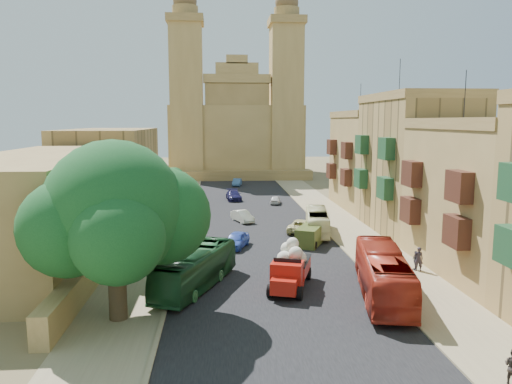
{
  "coord_description": "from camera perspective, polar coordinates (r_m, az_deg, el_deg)",
  "views": [
    {
      "loc": [
        -3.84,
        -23.38,
        11.09
      ],
      "look_at": [
        0.0,
        26.0,
        4.0
      ],
      "focal_mm": 35.0,
      "sensor_mm": 36.0,
      "label": 1
    }
  ],
  "objects": [
    {
      "name": "ground",
      "position": [
        26.16,
        4.62,
        -16.97
      ],
      "size": [
        260.0,
        260.0,
        0.0
      ],
      "primitive_type": "plane",
      "color": "brown"
    },
    {
      "name": "road_surface",
      "position": [
        54.65,
        -0.33,
        -3.56
      ],
      "size": [
        14.0,
        140.0,
        0.01
      ],
      "primitive_type": "cube",
      "color": "black",
      "rests_on": "ground"
    },
    {
      "name": "car_cream",
      "position": [
        50.3,
        5.22,
        -3.86
      ],
      "size": [
        3.73,
        5.16,
        1.31
      ],
      "primitive_type": "imported",
      "rotation": [
        0.0,
        0.0,
        2.77
      ],
      "color": "beige",
      "rests_on": "ground"
    },
    {
      "name": "townhouse_d",
      "position": [
        65.63,
        13.14,
        3.62
      ],
      "size": [
        9.0,
        14.0,
        15.9
      ],
      "color": "olive",
      "rests_on": "ground"
    },
    {
      "name": "olive_pickup",
      "position": [
        45.34,
        6.2,
        -4.99
      ],
      "size": [
        3.32,
        4.45,
        1.68
      ],
      "color": "#47531F",
      "rests_on": "ground"
    },
    {
      "name": "street_tree_b",
      "position": [
        48.37,
        -11.71,
        -0.96
      ],
      "size": [
        3.47,
        3.47,
        5.34
      ],
      "color": "#392C1C",
      "rests_on": "ground"
    },
    {
      "name": "ficus_tree",
      "position": [
        28.41,
        -15.69,
        -2.52
      ],
      "size": [
        10.12,
        9.31,
        10.12
      ],
      "color": "#392C1C",
      "rests_on": "ground"
    },
    {
      "name": "pedestrian_a",
      "position": [
        39.24,
        18.08,
        -7.3
      ],
      "size": [
        0.75,
        0.58,
        1.83
      ],
      "primitive_type": "imported",
      "rotation": [
        0.0,
        0.0,
        2.92
      ],
      "color": "#2B262E",
      "rests_on": "ground"
    },
    {
      "name": "sidewalk_west",
      "position": [
        54.81,
        -10.3,
        -3.65
      ],
      "size": [
        5.0,
        140.0,
        0.01
      ],
      "primitive_type": "cube",
      "color": "#8D7E5C",
      "rests_on": "ground"
    },
    {
      "name": "car_dkblue",
      "position": [
        70.26,
        -2.57,
        -0.38
      ],
      "size": [
        2.24,
        4.85,
        1.37
      ],
      "primitive_type": "imported",
      "rotation": [
        0.0,
        0.0,
        0.07
      ],
      "color": "#181748",
      "rests_on": "ground"
    },
    {
      "name": "bus_red_east",
      "position": [
        32.82,
        14.32,
        -9.08
      ],
      "size": [
        4.59,
        11.18,
        3.03
      ],
      "primitive_type": "imported",
      "rotation": [
        0.0,
        0.0,
        2.95
      ],
      "color": "#A62919",
      "rests_on": "ground"
    },
    {
      "name": "kerb_east",
      "position": [
        55.58,
        6.9,
        -3.36
      ],
      "size": [
        0.25,
        140.0,
        0.12
      ],
      "primitive_type": "cube",
      "color": "#8D7E5C",
      "rests_on": "ground"
    },
    {
      "name": "bus_cream_east",
      "position": [
        49.7,
        7.01,
        -3.39
      ],
      "size": [
        3.36,
        8.85,
        2.41
      ],
      "primitive_type": "imported",
      "rotation": [
        0.0,
        0.0,
        2.98
      ],
      "color": "#F6F1B7",
      "rests_on": "ground"
    },
    {
      "name": "kerb_west",
      "position": [
        54.6,
        -7.69,
        -3.58
      ],
      "size": [
        0.25,
        140.0,
        0.12
      ],
      "primitive_type": "cube",
      "color": "#8D7E5C",
      "rests_on": "ground"
    },
    {
      "name": "church",
      "position": [
        102.08,
        -2.31,
        7.26
      ],
      "size": [
        28.0,
        22.5,
        36.3
      ],
      "color": "olive",
      "rests_on": "ground"
    },
    {
      "name": "car_blue_b",
      "position": [
        85.55,
        -2.18,
        1.12
      ],
      "size": [
        1.92,
        3.96,
        1.25
      ],
      "primitive_type": "imported",
      "rotation": [
        0.0,
        0.0,
        -0.16
      ],
      "color": "#3F6798",
      "rests_on": "ground"
    },
    {
      "name": "west_wall",
      "position": [
        45.39,
        -15.39,
        -5.12
      ],
      "size": [
        1.0,
        40.0,
        1.8
      ],
      "primitive_type": "cube",
      "color": "olive",
      "rests_on": "ground"
    },
    {
      "name": "pedestrian_c",
      "position": [
        39.47,
        17.78,
        -7.46
      ],
      "size": [
        0.4,
        0.88,
        1.47
      ],
      "primitive_type": "imported",
      "rotation": [
        0.0,
        0.0,
        4.77
      ],
      "color": "#39383D",
      "rests_on": "ground"
    },
    {
      "name": "street_tree_d",
      "position": [
        72.1,
        -9.32,
        1.62
      ],
      "size": [
        2.95,
        2.95,
        4.53
      ],
      "color": "#392C1C",
      "rests_on": "ground"
    },
    {
      "name": "west_building_low",
      "position": [
        44.27,
        -23.04,
        -1.46
      ],
      "size": [
        10.0,
        28.0,
        8.4
      ],
      "primitive_type": "cube",
      "color": "olive",
      "rests_on": "ground"
    },
    {
      "name": "townhouse_c",
      "position": [
        52.44,
        17.77,
        3.18
      ],
      "size": [
        9.0,
        14.0,
        17.4
      ],
      "color": "#A18149",
      "rests_on": "ground"
    },
    {
      "name": "red_truck",
      "position": [
        33.63,
        3.95,
        -8.56
      ],
      "size": [
        3.64,
        5.9,
        3.26
      ],
      "color": "#B5180D",
      "rests_on": "ground"
    },
    {
      "name": "street_tree_c",
      "position": [
        60.16,
        -10.29,
        0.93
      ],
      "size": [
        3.56,
        3.56,
        5.48
      ],
      "color": "#392C1C",
      "rests_on": "ground"
    },
    {
      "name": "car_white_b",
      "position": [
        67.08,
        2.22,
        -0.91
      ],
      "size": [
        1.83,
        3.36,
        1.08
      ],
      "primitive_type": "imported",
      "rotation": [
        0.0,
        0.0,
        2.96
      ],
      "color": "silver",
      "rests_on": "ground"
    },
    {
      "name": "west_building_mid",
      "position": [
        69.12,
        -16.27,
        2.77
      ],
      "size": [
        10.0,
        22.0,
        10.0
      ],
      "primitive_type": "cube",
      "color": "#A18149",
      "rests_on": "ground"
    },
    {
      "name": "street_tree_a",
      "position": [
        36.65,
        -14.06,
        -3.61
      ],
      "size": [
        3.66,
        3.66,
        5.63
      ],
      "color": "#392C1C",
      "rests_on": "ground"
    },
    {
      "name": "car_white_a",
      "position": [
        55.18,
        -1.56,
        -2.79
      ],
      "size": [
        2.61,
        4.02,
        1.25
      ],
      "primitive_type": "imported",
      "rotation": [
        0.0,
        0.0,
        0.37
      ],
      "color": "beige",
      "rests_on": "ground"
    },
    {
      "name": "sidewalk_east",
      "position": [
        56.13,
        9.41,
        -3.36
      ],
      "size": [
        5.0,
        140.0,
        0.01
      ],
      "primitive_type": "cube",
      "color": "#8D7E5C",
      "rests_on": "ground"
    },
    {
      "name": "townhouse_b",
      "position": [
        40.04,
        25.22,
        -0.44
      ],
      "size": [
        9.0,
        14.0,
        14.9
      ],
      "color": "olive",
      "rests_on": "ground"
    },
    {
      "name": "car_blue_a",
      "position": [
        44.12,
        -2.27,
        -5.5
      ],
      "size": [
        2.85,
        4.35,
        1.38
      ],
      "primitive_type": "imported",
      "rotation": [
        0.0,
        0.0,
        -0.33
      ],
      "color": "blue",
      "rests_on": "ground"
    },
    {
      "name": "bus_green_north",
      "position": [
        33.76,
        -6.89,
        -8.74
      ],
      "size": [
        5.61,
        9.63,
        2.64
      ],
      "primitive_type": "imported",
      "rotation": [
        0.0,
        0.0,
        -0.38
      ],
      "color": "#1B4D26",
      "rests_on": "ground"
    }
  ]
}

